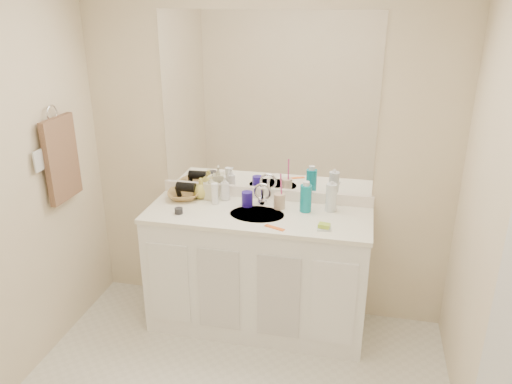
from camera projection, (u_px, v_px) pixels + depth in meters
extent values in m
cube|color=beige|center=(266.00, 155.00, 3.48)|extent=(2.60, 0.02, 2.40)
cube|color=white|center=(258.00, 272.00, 3.51)|extent=(1.50, 0.55, 0.85)
cube|color=white|center=(258.00, 215.00, 3.35)|extent=(1.52, 0.57, 0.03)
cube|color=white|center=(265.00, 193.00, 3.57)|extent=(1.52, 0.03, 0.08)
cylinder|color=#C0B3A8|center=(257.00, 216.00, 3.33)|extent=(0.37, 0.37, 0.02)
cylinder|color=silver|center=(263.00, 197.00, 3.47)|extent=(0.02, 0.02, 0.11)
cube|color=white|center=(266.00, 104.00, 3.34)|extent=(1.48, 0.01, 1.20)
cylinder|color=navy|center=(247.00, 199.00, 3.44)|extent=(0.08, 0.08, 0.10)
cylinder|color=#C9AC8E|center=(279.00, 201.00, 3.40)|extent=(0.10, 0.10, 0.10)
cylinder|color=#DE3A88|center=(281.00, 188.00, 3.36)|extent=(0.02, 0.04, 0.21)
cylinder|color=#0C8395|center=(306.00, 198.00, 3.34)|extent=(0.09, 0.09, 0.19)
cylinder|color=silver|center=(331.00, 198.00, 3.34)|extent=(0.09, 0.09, 0.19)
cube|color=white|center=(324.00, 228.00, 3.11)|extent=(0.10, 0.08, 0.01)
cube|color=#A2CE32|center=(324.00, 226.00, 3.10)|extent=(0.08, 0.06, 0.03)
cube|color=orange|center=(275.00, 228.00, 3.13)|extent=(0.14, 0.08, 0.01)
cylinder|color=#242429|center=(179.00, 211.00, 3.33)|extent=(0.06, 0.06, 0.04)
cylinder|color=white|center=(215.00, 194.00, 3.46)|extent=(0.05, 0.05, 0.15)
imported|color=white|center=(225.00, 188.00, 3.53)|extent=(0.09, 0.09, 0.18)
imported|color=beige|center=(211.00, 187.00, 3.54)|extent=(0.10, 0.10, 0.18)
imported|color=#D2C551|center=(201.00, 188.00, 3.57)|extent=(0.14, 0.14, 0.15)
imported|color=olive|center=(184.00, 195.00, 3.57)|extent=(0.28, 0.28, 0.06)
cylinder|color=black|center=(186.00, 187.00, 3.55)|extent=(0.14, 0.07, 0.07)
torus|color=silver|center=(52.00, 113.00, 3.13)|extent=(0.01, 0.11, 0.11)
cube|color=brown|center=(62.00, 159.00, 3.24)|extent=(0.04, 0.32, 0.55)
cube|color=silver|center=(38.00, 161.00, 3.04)|extent=(0.01, 0.08, 0.13)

